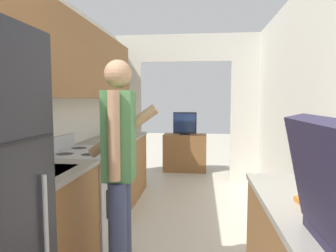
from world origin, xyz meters
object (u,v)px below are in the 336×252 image
object	(u,v)px
range_oven	(85,194)
person	(119,170)
television	(185,124)
tv_cabinet	(185,153)
book_stack	(331,205)

from	to	relation	value
range_oven	person	distance (m)	1.11
range_oven	television	distance (m)	3.12
person	tv_cabinet	xyz separation A→B (m)	(0.25, 3.83, -0.55)
range_oven	person	bearing A→B (deg)	-53.88
person	book_stack	xyz separation A→B (m)	(1.19, -0.60, 0.01)
tv_cabinet	range_oven	bearing A→B (deg)	-105.78
range_oven	television	xyz separation A→B (m)	(0.85, 2.97, 0.49)
range_oven	person	size ratio (longest dim) A/B	0.61
range_oven	tv_cabinet	distance (m)	3.13
book_stack	television	world-z (taller)	television
range_oven	book_stack	world-z (taller)	range_oven
person	range_oven	bearing A→B (deg)	33.06
person	book_stack	distance (m)	1.34
book_stack	tv_cabinet	xyz separation A→B (m)	(-0.94, 4.43, -0.56)
person	book_stack	size ratio (longest dim) A/B	5.49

